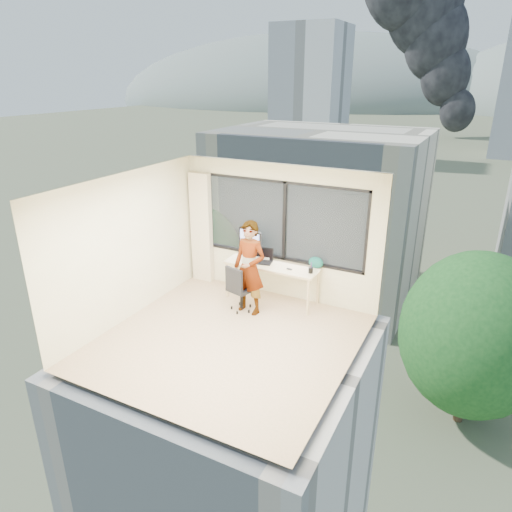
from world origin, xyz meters
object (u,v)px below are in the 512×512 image
Objects in this scene: game_console at (264,257)px; person at (250,268)px; desk at (272,282)px; chair at (241,287)px; handbag at (316,263)px; monitor at (250,244)px; laptop at (262,257)px.

person is at bearing -94.05° from game_console.
game_console is at bearing 143.97° from desk.
chair is at bearing -165.58° from person.
handbag is at bearing -11.67° from game_console.
monitor is 2.11× the size of game_console.
laptop is at bearing -82.68° from game_console.
chair is 3.19× the size of game_console.
desk is at bearing 11.48° from monitor.
desk is 0.84m from monitor.
desk is 0.53m from laptop.
laptop is 1.03m from handbag.
desk is at bearing 77.13° from chair.
monitor is at bearing 118.69° from chair.
laptop is at bearing 100.53° from person.
laptop is (-0.20, -0.00, 0.49)m from desk.
laptop reaches higher than handbag.
handbag is (1.00, 0.22, -0.01)m from laptop.
desk is 2.98× the size of monitor.
monitor reaches higher than chair.
game_console is 0.74× the size of laptop.
game_console is at bearing 49.94° from monitor.
monitor is at bearing 155.60° from laptop.
person is at bearing -150.40° from handbag.
handbag is at bearing 14.96° from desk.
chair is at bearing -111.45° from laptop.
laptop is (0.07, -0.20, 0.08)m from game_console.
monitor is (-0.34, 0.67, 0.18)m from person.
handbag reaches higher than chair.
chair is 1.52× the size of monitor.
chair is at bearing -117.37° from desk.
person is 0.82m from game_console.
person is 4.50× the size of laptop.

